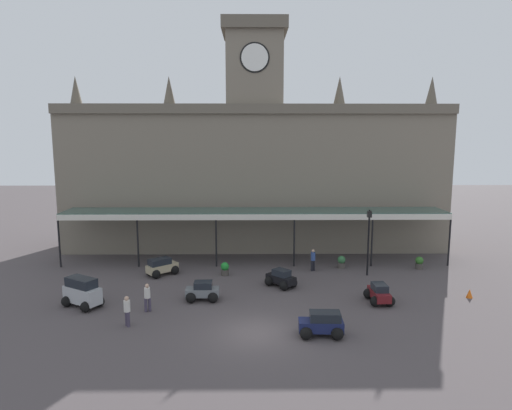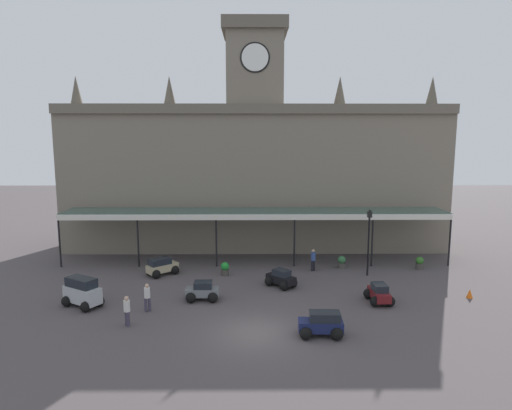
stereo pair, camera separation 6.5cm
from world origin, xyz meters
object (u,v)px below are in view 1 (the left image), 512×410
pedestrian_beside_cars (313,259)px  traffic_cone (469,293)px  planter_by_canopy (419,263)px  pedestrian_crossing_forecourt (147,296)px  car_beige_estate (162,268)px  pedestrian_near_entrance (127,310)px  planter_near_kerb (341,262)px  car_maroon_sedan (379,294)px  car_grey_sedan (203,292)px  car_navy_estate (322,325)px  car_silver_van (82,294)px  victorian_lamppost (369,235)px  planter_forecourt_centre (225,269)px  car_black_sedan (281,279)px

pedestrian_beside_cars → traffic_cone: bearing=-32.3°
planter_by_canopy → pedestrian_crossing_forecourt: bearing=-156.5°
car_beige_estate → pedestrian_near_entrance: pedestrian_near_entrance is taller
car_beige_estate → planter_near_kerb: (13.49, 1.62, -0.07)m
car_maroon_sedan → car_grey_sedan: bearing=177.3°
planter_near_kerb → planter_by_canopy: 5.92m
pedestrian_crossing_forecourt → planter_by_canopy: 20.57m
car_navy_estate → pedestrian_crossing_forecourt: 10.14m
pedestrian_near_entrance → car_silver_van: bearing=140.7°
pedestrian_crossing_forecourt → victorian_lamppost: (14.48, 6.66, 2.13)m
car_maroon_sedan → victorian_lamppost: (0.67, 5.38, 2.53)m
pedestrian_near_entrance → planter_near_kerb: size_ratio=1.74×
car_beige_estate → planter_forecourt_centre: (4.61, -0.07, -0.07)m
car_maroon_sedan → planter_forecourt_centre: 11.18m
planter_forecourt_centre → traffic_cone: bearing=-16.9°
car_navy_estate → pedestrian_beside_cars: pedestrian_beside_cars is taller
car_black_sedan → car_grey_sedan: bearing=-153.9°
planter_by_canopy → car_silver_van: bearing=-162.1°
pedestrian_near_entrance → victorian_lamppost: victorian_lamppost is taller
pedestrian_crossing_forecourt → planter_by_canopy: pedestrian_crossing_forecourt is taller
car_maroon_sedan → car_grey_sedan: 10.84m
car_maroon_sedan → car_grey_sedan: (-10.82, 0.51, 0.00)m
pedestrian_near_entrance → planter_forecourt_centre: 9.98m
pedestrian_near_entrance → planter_by_canopy: bearing=27.7°
planter_near_kerb → car_silver_van: bearing=-155.7°
car_navy_estate → pedestrian_crossing_forecourt: bearing=161.0°
car_black_sedan → traffic_cone: 11.94m
car_black_sedan → pedestrian_crossing_forecourt: pedestrian_crossing_forecourt is taller
car_beige_estate → planter_near_kerb: size_ratio=2.50×
car_grey_sedan → planter_by_canopy: (15.88, 6.40, -0.01)m
car_navy_estate → car_grey_sedan: bearing=142.4°
traffic_cone → car_beige_estate: bearing=166.6°
victorian_lamppost → traffic_cone: bearing=-41.4°
car_maroon_sedan → pedestrian_crossing_forecourt: size_ratio=1.25×
pedestrian_crossing_forecourt → traffic_cone: (19.74, 2.01, -0.63)m
car_black_sedan → planter_by_canopy: (10.85, 3.93, -0.01)m
car_maroon_sedan → pedestrian_near_entrance: pedestrian_near_entrance is taller
car_silver_van → pedestrian_near_entrance: bearing=-39.3°
pedestrian_near_entrance → planter_near_kerb: pedestrian_near_entrance is taller
victorian_lamppost → planter_by_canopy: (4.38, 1.53, -2.55)m
car_silver_van → pedestrian_beside_cars: size_ratio=1.55×
car_beige_estate → planter_by_canopy: size_ratio=2.50×
pedestrian_crossing_forecourt → planter_near_kerb: size_ratio=1.74×
planter_forecourt_centre → planter_by_canopy: bearing=5.4°
planter_near_kerb → car_maroon_sedan: bearing=-83.2°
car_silver_van → planter_by_canopy: car_silver_van is taller
pedestrian_near_entrance → planter_forecourt_centre: size_ratio=1.74×
car_grey_sedan → planter_by_canopy: size_ratio=2.15×
car_navy_estate → pedestrian_beside_cars: 11.11m
car_grey_sedan → planter_near_kerb: 12.00m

